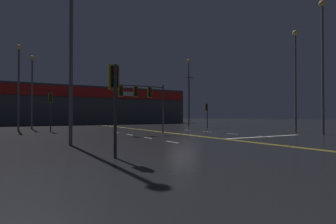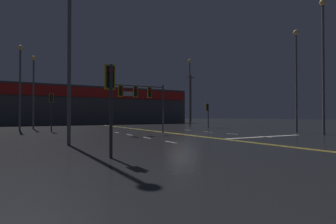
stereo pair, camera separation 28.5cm
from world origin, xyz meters
The scene contains 14 objects.
ground_plane centered at (0.00, 0.00, 0.00)m, with size 200.00×200.00×0.00m, color black.
road_markings centered at (0.72, -0.92, 0.00)m, with size 12.56×60.00×0.01m.
traffic_signal_median centered at (-2.80, 2.46, 3.57)m, with size 4.98×0.36×4.60m.
traffic_signal_corner_southwest centered at (-9.27, -9.49, 2.69)m, with size 0.42×0.36×3.66m.
traffic_signal_corner_northwest centered at (-9.71, 9.85, 2.93)m, with size 0.42×0.36×3.98m.
traffic_signal_corner_northeast centered at (9.63, 8.79, 2.42)m, with size 0.42×0.36×3.29m.
streetlight_near_left centered at (-11.14, 16.94, 5.84)m, with size 0.56×0.56×9.10m.
streetlight_near_right centered at (11.57, -3.02, 6.46)m, with size 0.56×0.56×10.24m.
streetlight_median_approach centered at (10.01, -6.61, 7.18)m, with size 0.56×0.56×11.56m.
streetlight_far_left centered at (-10.02, -4.11, 7.52)m, with size 0.56×0.56×12.20m.
streetlight_far_right centered at (-12.57, 13.92, 6.08)m, with size 0.56×0.56×9.54m.
streetlight_far_median centered at (10.45, 14.35, 6.59)m, with size 0.56×0.56×10.46m.
building_backdrop centered at (0.00, 36.62, 3.74)m, with size 41.31×10.23×7.46m.
utility_pole_row centered at (-1.62, 31.20, 6.16)m, with size 46.99×0.26×12.57m.
Camera 1 is at (-12.52, -19.42, 1.64)m, focal length 28.00 mm.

